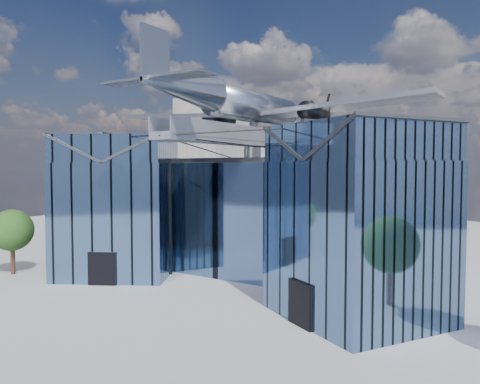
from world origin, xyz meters
The scene contains 5 objects.
ground_plane centered at (0.00, 0.00, 0.00)m, with size 120.00×120.00×0.00m, color #939397.
museum centered at (0.00, 5.82, 5.54)m, with size 32.88×24.50×17.60m.
bg_towers centered at (1.45, 50.49, 10.01)m, with size 77.00×24.50×26.00m.
tree_plaza_w centered at (-17.96, -6.14, 3.76)m, with size 4.61×4.61×5.56m.
tree_side_w centered at (-23.97, 11.70, 3.86)m, with size 4.23×4.23×5.70m.
Camera 1 is at (20.18, -28.38, 9.11)m, focal length 35.00 mm.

